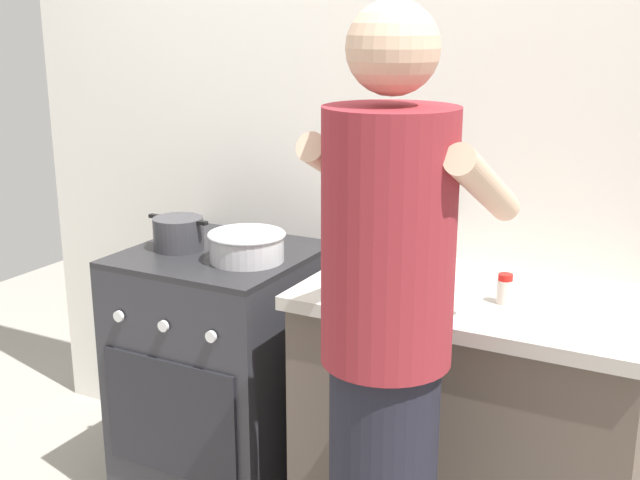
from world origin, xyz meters
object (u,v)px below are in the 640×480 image
at_px(stove_range, 224,374).
at_px(utensil_crock, 424,236).
at_px(pot, 178,233).
at_px(mixing_bowl, 247,245).
at_px(spice_bottle, 505,289).
at_px(person, 386,375).

relative_size(stove_range, utensil_crock, 2.71).
distance_m(pot, utensil_crock, 0.83).
xyz_separation_m(pot, utensil_crock, (0.80, 0.22, 0.04)).
distance_m(mixing_bowl, spice_bottle, 0.85).
bearing_deg(mixing_bowl, stove_range, 162.93).
bearing_deg(person, spice_bottle, 74.44).
distance_m(utensil_crock, person, 0.76).
distance_m(pot, person, 1.11).
xyz_separation_m(pot, mixing_bowl, (0.28, -0.01, -0.00)).
xyz_separation_m(utensil_crock, person, (0.19, -0.73, -0.13)).
distance_m(stove_range, mixing_bowl, 0.52).
height_order(stove_range, utensil_crock, utensil_crock).
bearing_deg(pot, utensil_crock, 15.19).
bearing_deg(utensil_crock, person, -75.60).
xyz_separation_m(utensil_crock, spice_bottle, (0.32, -0.23, -0.05)).
bearing_deg(pot, person, -27.19).
distance_m(mixing_bowl, utensil_crock, 0.57).
xyz_separation_m(spice_bottle, person, (-0.14, -0.50, -0.08)).
bearing_deg(stove_range, spice_bottle, -2.76).
xyz_separation_m(stove_range, spice_bottle, (0.99, -0.05, 0.49)).
xyz_separation_m(stove_range, pot, (-0.14, -0.04, 0.51)).
height_order(pot, utensil_crock, utensil_crock).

